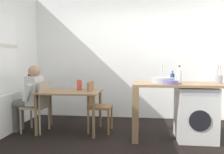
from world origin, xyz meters
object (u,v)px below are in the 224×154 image
dining_table (70,96)px  bottle_tall_green (172,77)px  chair_opposite (96,104)px  chair_person_seat (39,104)px  vase (79,85)px  mixing_bowl (171,82)px  seated_person (30,95)px  utensil_crock (219,79)px  washing_machine (195,113)px  bottle_squat_brown (179,75)px

dining_table → bottle_tall_green: (1.80, -0.05, 0.36)m
chair_opposite → bottle_tall_green: size_ratio=4.71×
chair_person_seat → vase: bearing=-70.0°
mixing_bowl → chair_opposite: bearing=160.4°
seated_person → bottle_tall_green: bearing=-85.4°
chair_opposite → utensil_crock: 2.11m
dining_table → utensil_crock: 2.55m
utensil_crock → chair_person_seat: bearing=179.3°
seated_person → vase: bearing=-73.6°
washing_machine → mixing_bowl: 0.70m
chair_opposite → seated_person: size_ratio=0.75×
bottle_squat_brown → mixing_bowl: bottle_squat_brown is taller
chair_opposite → vase: vase is taller
chair_person_seat → seated_person: size_ratio=0.75×
seated_person → vase: seated_person is taller
bottle_tall_green → dining_table: bearing=178.4°
dining_table → washing_machine: 2.17m
washing_machine → utensil_crock: bearing=8.1°
dining_table → chair_opposite: (0.48, 0.05, -0.14)m
dining_table → seated_person: size_ratio=0.92×
vase → mixing_bowl: bearing=-17.3°
washing_machine → utensil_crock: 0.67m
chair_person_seat → chair_opposite: size_ratio=1.00×
washing_machine → bottle_squat_brown: 0.67m
chair_opposite → seated_person: bearing=-80.8°
washing_machine → mixing_bowl: mixing_bowl is taller
dining_table → mixing_bowl: size_ratio=4.76×
chair_opposite → mixing_bowl: (1.25, -0.45, 0.45)m
seated_person → utensil_crock: bearing=-87.2°
utensil_crock → vase: 2.39m
chair_opposite → bottle_squat_brown: bearing=85.3°
dining_table → mixing_bowl: (1.73, -0.39, 0.31)m
chair_person_seat → utensil_crock: utensil_crock is taller
vase → bottle_squat_brown: bearing=-7.1°
seated_person → mixing_bowl: seated_person is taller
chair_person_seat → bottle_tall_green: bottle_tall_green is taller
chair_opposite → bottle_tall_green: bottle_tall_green is taller
chair_opposite → bottle_tall_green: bearing=87.6°
chair_opposite → seated_person: seated_person is taller
chair_person_seat → bottle_tall_green: (2.35, 0.05, 0.50)m
mixing_bowl → dining_table: bearing=167.2°
vase → bottle_tall_green: bearing=-5.2°
chair_person_seat → seated_person: bearing=90.0°
bottle_squat_brown → mixing_bowl: (-0.17, -0.28, -0.09)m
bottle_tall_green → utensil_crock: size_ratio=0.64×
dining_table → mixing_bowl: mixing_bowl is taller
mixing_bowl → vase: 1.66m
bottle_tall_green → bottle_squat_brown: (0.10, -0.07, 0.04)m
dining_table → seated_person: seated_person is taller
dining_table → mixing_bowl: 1.80m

